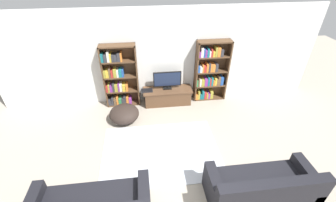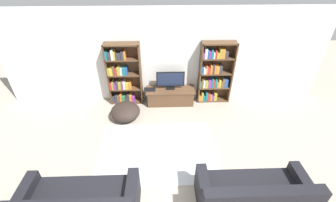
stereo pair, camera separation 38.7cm
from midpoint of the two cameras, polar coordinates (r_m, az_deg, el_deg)
wall_back at (r=6.20m, az=-3.67°, el=11.08°), size 8.80×0.06×2.60m
bookshelf_left at (r=6.29m, az=-14.11°, el=5.72°), size 0.92×0.30×1.76m
bookshelf_right at (r=6.44m, az=8.84°, el=7.31°), size 0.92×0.30×1.76m
tv_stand at (r=6.44m, az=-1.85°, el=1.24°), size 1.37×0.50×0.45m
television at (r=6.23m, az=-1.98°, el=5.35°), size 0.78×0.16×0.52m
laptop at (r=6.29m, az=-7.18°, el=2.63°), size 0.33×0.20×0.03m
area_rug at (r=5.11m, az=-4.02°, el=-12.72°), size 2.56×1.81×0.02m
couch_right_sofa at (r=4.41m, az=20.16°, el=-20.24°), size 1.85×0.80×0.82m
beanbag_ottoman at (r=5.92m, az=-12.92°, el=-3.25°), size 0.76×0.76×0.42m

